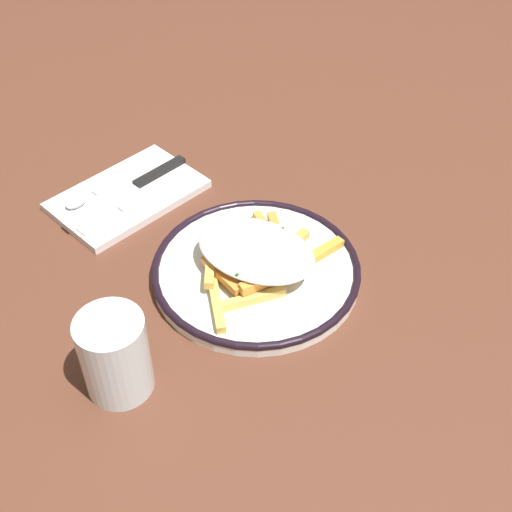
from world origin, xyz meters
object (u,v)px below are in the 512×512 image
(plate, at_px, (256,270))
(knife, at_px, (138,184))
(napkin, at_px, (128,195))
(water_glass, at_px, (115,355))
(fries_heap, at_px, (257,256))
(fork, at_px, (133,203))
(spoon, at_px, (95,192))

(plate, distance_m, knife, 0.24)
(napkin, distance_m, knife, 0.02)
(napkin, height_order, water_glass, water_glass)
(fries_heap, xyz_separation_m, fork, (0.22, 0.03, -0.02))
(fork, distance_m, spoon, 0.06)
(knife, xyz_separation_m, spoon, (0.03, 0.05, 0.00))
(knife, bearing_deg, spoon, 62.52)
(napkin, distance_m, spoon, 0.05)
(fork, distance_m, water_glass, 0.30)
(napkin, bearing_deg, water_glass, 140.42)
(fork, xyz_separation_m, water_glass, (-0.22, 0.19, 0.04))
(fries_heap, height_order, spoon, fries_heap)
(napkin, xyz_separation_m, fork, (-0.03, 0.01, 0.01))
(water_glass, bearing_deg, fork, -41.18)
(knife, bearing_deg, fork, 131.66)
(napkin, xyz_separation_m, water_glass, (-0.25, 0.21, 0.04))
(fork, bearing_deg, water_glass, 138.82)
(fries_heap, bearing_deg, fork, 6.78)
(knife, bearing_deg, plate, 179.14)
(fries_heap, distance_m, knife, 0.25)
(napkin, relative_size, spoon, 1.35)
(fries_heap, xyz_separation_m, water_glass, (-0.01, 0.22, 0.01))
(napkin, height_order, fork, fork)
(spoon, relative_size, water_glass, 1.51)
(fork, relative_size, water_glass, 1.75)
(napkin, bearing_deg, fork, 156.26)
(napkin, xyz_separation_m, spoon, (0.03, 0.03, 0.01))
(napkin, distance_m, fork, 0.03)
(fries_heap, bearing_deg, plate, -25.96)
(plate, xyz_separation_m, fries_heap, (-0.00, 0.00, 0.03))
(plate, relative_size, water_glass, 2.63)
(fork, bearing_deg, plate, -172.64)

